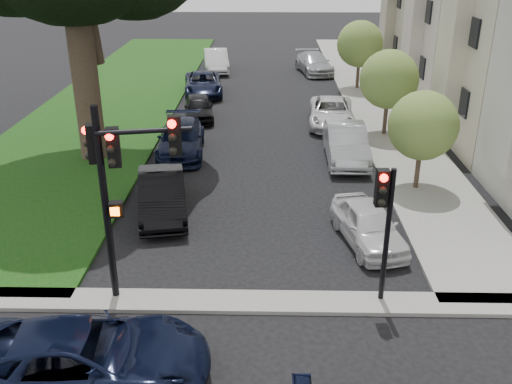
{
  "coord_description": "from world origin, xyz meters",
  "views": [
    {
      "loc": [
        0.34,
        -10.91,
        9.07
      ],
      "look_at": [
        0.0,
        5.0,
        2.0
      ],
      "focal_mm": 40.0,
      "sensor_mm": 36.0,
      "label": 1
    }
  ],
  "objects_px": {
    "car_cross_near": "(81,360)",
    "small_tree_c": "(360,44)",
    "car_parked_6": "(181,139)",
    "car_parked_7": "(199,107)",
    "small_tree_a": "(423,126)",
    "car_parked_9": "(216,61)",
    "traffic_signal_secondary": "(384,212)",
    "car_parked_4": "(314,63)",
    "car_parked_8": "(203,84)",
    "traffic_signal_main": "(119,171)",
    "car_parked_5": "(162,195)",
    "car_parked_2": "(331,112)",
    "car_parked_0": "(368,224)",
    "small_tree_b": "(389,79)",
    "car_parked_1": "(346,143)"
  },
  "relations": [
    {
      "from": "car_cross_near",
      "to": "car_parked_9",
      "type": "height_order",
      "value": "car_parked_9"
    },
    {
      "from": "car_cross_near",
      "to": "car_parked_1",
      "type": "relative_size",
      "value": 1.15
    },
    {
      "from": "small_tree_c",
      "to": "car_parked_6",
      "type": "relative_size",
      "value": 0.89
    },
    {
      "from": "small_tree_a",
      "to": "car_parked_8",
      "type": "xyz_separation_m",
      "value": [
        -9.98,
        14.96,
        -1.95
      ]
    },
    {
      "from": "small_tree_a",
      "to": "car_parked_7",
      "type": "distance_m",
      "value": 13.7
    },
    {
      "from": "car_cross_near",
      "to": "car_parked_4",
      "type": "relative_size",
      "value": 1.12
    },
    {
      "from": "car_parked_4",
      "to": "small_tree_a",
      "type": "bearing_deg",
      "value": -94.27
    },
    {
      "from": "car_parked_1",
      "to": "car_parked_2",
      "type": "height_order",
      "value": "car_parked_1"
    },
    {
      "from": "car_cross_near",
      "to": "car_parked_5",
      "type": "relative_size",
      "value": 1.22
    },
    {
      "from": "car_parked_6",
      "to": "car_parked_7",
      "type": "height_order",
      "value": "car_parked_6"
    },
    {
      "from": "car_cross_near",
      "to": "car_parked_2",
      "type": "height_order",
      "value": "car_cross_near"
    },
    {
      "from": "car_parked_0",
      "to": "car_parked_8",
      "type": "distance_m",
      "value": 20.68
    },
    {
      "from": "traffic_signal_main",
      "to": "car_parked_6",
      "type": "bearing_deg",
      "value": 91.23
    },
    {
      "from": "car_parked_8",
      "to": "car_parked_0",
      "type": "bearing_deg",
      "value": -76.38
    },
    {
      "from": "car_parked_5",
      "to": "car_parked_8",
      "type": "relative_size",
      "value": 0.92
    },
    {
      "from": "small_tree_b",
      "to": "traffic_signal_main",
      "type": "xyz_separation_m",
      "value": [
        -9.57,
        -14.42,
        0.91
      ]
    },
    {
      "from": "car_cross_near",
      "to": "small_tree_c",
      "type": "bearing_deg",
      "value": -25.29
    },
    {
      "from": "small_tree_b",
      "to": "car_parked_8",
      "type": "bearing_deg",
      "value": 140.72
    },
    {
      "from": "small_tree_a",
      "to": "traffic_signal_main",
      "type": "distance_m",
      "value": 12.29
    },
    {
      "from": "car_cross_near",
      "to": "car_parked_8",
      "type": "bearing_deg",
      "value": -5.36
    },
    {
      "from": "traffic_signal_main",
      "to": "car_parked_9",
      "type": "xyz_separation_m",
      "value": [
        -0.18,
        29.58,
        -2.97
      ]
    },
    {
      "from": "small_tree_b",
      "to": "car_parked_9",
      "type": "height_order",
      "value": "small_tree_b"
    },
    {
      "from": "traffic_signal_main",
      "to": "car_parked_0",
      "type": "relative_size",
      "value": 1.4
    },
    {
      "from": "car_parked_4",
      "to": "car_cross_near",
      "type": "bearing_deg",
      "value": -113.61
    },
    {
      "from": "car_parked_0",
      "to": "car_parked_8",
      "type": "bearing_deg",
      "value": 99.05
    },
    {
      "from": "traffic_signal_secondary",
      "to": "car_parked_4",
      "type": "height_order",
      "value": "traffic_signal_secondary"
    },
    {
      "from": "small_tree_a",
      "to": "car_parked_9",
      "type": "relative_size",
      "value": 0.82
    },
    {
      "from": "traffic_signal_main",
      "to": "small_tree_b",
      "type": "bearing_deg",
      "value": 56.42
    },
    {
      "from": "small_tree_a",
      "to": "car_parked_2",
      "type": "relative_size",
      "value": 0.8
    },
    {
      "from": "car_parked_8",
      "to": "car_cross_near",
      "type": "bearing_deg",
      "value": -97.04
    },
    {
      "from": "small_tree_c",
      "to": "car_parked_7",
      "type": "bearing_deg",
      "value": -144.21
    },
    {
      "from": "car_parked_0",
      "to": "small_tree_b",
      "type": "bearing_deg",
      "value": 65.05
    },
    {
      "from": "car_cross_near",
      "to": "car_parked_6",
      "type": "relative_size",
      "value": 1.12
    },
    {
      "from": "car_parked_1",
      "to": "car_parked_8",
      "type": "xyz_separation_m",
      "value": [
        -7.59,
        11.67,
        -0.11
      ]
    },
    {
      "from": "traffic_signal_main",
      "to": "car_parked_5",
      "type": "bearing_deg",
      "value": 90.35
    },
    {
      "from": "car_parked_0",
      "to": "car_parked_9",
      "type": "xyz_separation_m",
      "value": [
        -7.17,
        26.31,
        0.13
      ]
    },
    {
      "from": "car_parked_8",
      "to": "small_tree_c",
      "type": "bearing_deg",
      "value": 1.33
    },
    {
      "from": "traffic_signal_secondary",
      "to": "small_tree_a",
      "type": "bearing_deg",
      "value": 69.46
    },
    {
      "from": "traffic_signal_secondary",
      "to": "car_parked_2",
      "type": "relative_size",
      "value": 0.79
    },
    {
      "from": "car_parked_4",
      "to": "car_parked_9",
      "type": "xyz_separation_m",
      "value": [
        -7.28,
        0.49,
        0.07
      ]
    },
    {
      "from": "car_parked_7",
      "to": "car_parked_5",
      "type": "bearing_deg",
      "value": -97.74
    },
    {
      "from": "car_parked_5",
      "to": "small_tree_a",
      "type": "bearing_deg",
      "value": 2.79
    },
    {
      "from": "car_parked_2",
      "to": "car_parked_5",
      "type": "bearing_deg",
      "value": -118.84
    },
    {
      "from": "traffic_signal_main",
      "to": "car_parked_5",
      "type": "xyz_separation_m",
      "value": [
        -0.03,
        5.27,
        -3.01
      ]
    },
    {
      "from": "car_cross_near",
      "to": "car_parked_8",
      "type": "height_order",
      "value": "car_cross_near"
    },
    {
      "from": "small_tree_a",
      "to": "car_parked_4",
      "type": "distance_m",
      "value": 21.69
    },
    {
      "from": "car_parked_6",
      "to": "small_tree_c",
      "type": "bearing_deg",
      "value": 47.58
    },
    {
      "from": "small_tree_b",
      "to": "car_parked_4",
      "type": "height_order",
      "value": "small_tree_b"
    },
    {
      "from": "car_parked_0",
      "to": "small_tree_c",
      "type": "bearing_deg",
      "value": 71.03
    },
    {
      "from": "car_cross_near",
      "to": "car_parked_6",
      "type": "bearing_deg",
      "value": -5.74
    }
  ]
}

